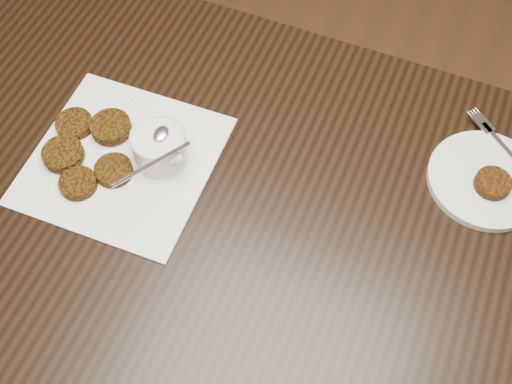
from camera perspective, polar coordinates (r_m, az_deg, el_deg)
floor at (r=1.68m, az=-0.12°, el=-16.00°), size 4.00×4.00×0.00m
table at (r=1.34m, az=-2.74°, el=-9.45°), size 1.34×0.86×0.75m
napkin at (r=1.07m, az=-12.18°, el=2.87°), size 0.31×0.31×0.00m
sauce_ramekin at (r=1.01m, az=-9.11°, el=5.19°), size 0.14×0.14×0.13m
patty_cluster at (r=1.08m, az=-16.03°, el=3.70°), size 0.23×0.23×0.02m
plate_with_patty at (r=1.08m, az=20.54°, el=1.28°), size 0.27×0.27×0.03m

